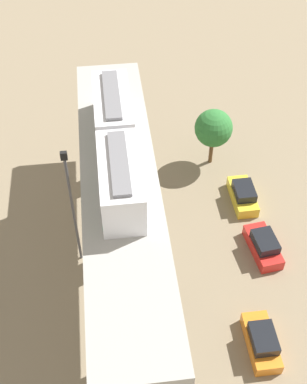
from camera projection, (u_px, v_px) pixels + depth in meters
ground_plane at (125, 255)px, 39.78m from camera, size 120.00×120.00×0.00m
viaduct at (121, 201)px, 35.22m from camera, size 5.20×28.00×8.47m
train at (116, 145)px, 33.73m from camera, size 2.64×13.55×3.24m
parked_car_red at (263, 245)px, 39.51m from camera, size 2.28×4.38×1.76m
parked_car_orange at (262, 341)px, 33.92m from camera, size 1.80×4.20×1.76m
parked_car_yellow at (243, 195)px, 43.26m from camera, size 1.84×4.22×1.76m
tree_near_viaduct at (214, 128)px, 44.38m from camera, size 3.37×3.37×5.69m
signal_post at (72, 206)px, 35.24m from camera, size 0.44×0.28×11.07m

